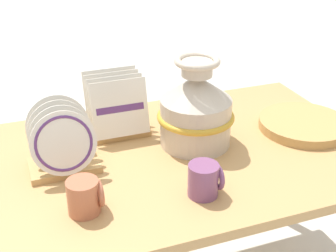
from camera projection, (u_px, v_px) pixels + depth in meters
display_table at (168, 171)px, 1.67m from camera, size 1.47×0.89×0.70m
ceramic_vase at (196, 108)px, 1.65m from camera, size 0.28×0.28×0.33m
dish_rack_round_plates at (62, 146)px, 1.51m from camera, size 0.23×0.19×0.23m
dish_rack_square_plates at (116, 113)px, 1.75m from camera, size 0.23×0.18×0.23m
wicker_charger_stack at (303, 124)px, 1.81m from camera, size 0.34×0.34×0.04m
mug_plum_glaze at (205, 180)px, 1.40m from camera, size 0.10×0.09×0.10m
mug_terracotta_glaze at (85, 196)px, 1.33m from camera, size 0.10×0.09×0.10m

